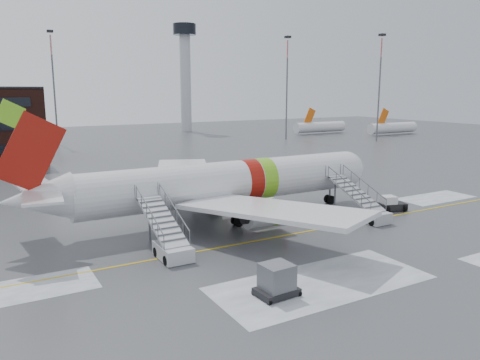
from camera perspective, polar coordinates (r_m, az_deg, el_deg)
ground at (r=41.02m, az=7.52°, el=-5.85°), size 260.00×260.00×0.00m
airliner at (r=42.42m, az=-2.45°, el=-0.45°), size 35.03×32.97×11.18m
airstair_fwd at (r=44.50m, az=15.05°, el=-3.39°), size 2.05×7.70×3.48m
airstair_aft at (r=34.27m, az=-8.65°, el=-7.41°), size 2.05×7.70×3.48m
pushback_tug at (r=48.74m, az=17.93°, el=-2.81°), size 2.89×2.47×1.49m
uld_container at (r=27.72m, az=4.50°, el=-12.19°), size 2.45×1.85×1.93m
control_tower at (r=137.41m, az=-6.69°, el=13.74°), size 6.40×6.40×30.00m
light_mast_far_ne at (r=114.16m, az=5.75°, el=11.88°), size 1.20×1.20×24.25m
light_mast_far_n at (r=110.37m, az=-21.79°, el=11.21°), size 1.20×1.20×24.25m
light_mast_far_e at (r=113.95m, az=16.66°, el=11.49°), size 1.20×1.20×24.25m
distant_aircraft at (r=129.09m, az=12.59°, el=5.41°), size 35.00×18.00×8.00m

